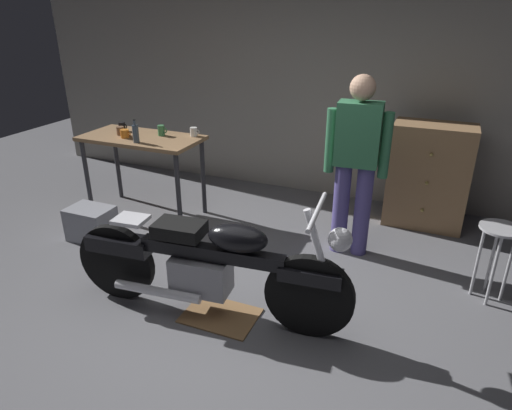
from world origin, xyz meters
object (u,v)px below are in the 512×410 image
at_px(mug_white_ceramic, 194,132).
at_px(mug_black_matte, 122,127).
at_px(wooden_dresser, 428,176).
at_px(mug_brown_stoneware, 121,131).
at_px(mug_green_speckled, 161,130).
at_px(bottle, 136,133).
at_px(motorcycle, 208,264).
at_px(shop_stool, 498,243).
at_px(storage_bin, 91,224).
at_px(mug_orange_travel, 125,134).
at_px(person_standing, 356,160).

bearing_deg(mug_white_ceramic, mug_black_matte, -172.25).
bearing_deg(wooden_dresser, mug_brown_stoneware, -163.14).
relative_size(mug_green_speckled, mug_white_ceramic, 1.03).
bearing_deg(bottle, motorcycle, -39.08).
xyz_separation_m(shop_stool, wooden_dresser, (-0.59, 1.24, 0.05)).
relative_size(motorcycle, wooden_dresser, 1.99).
distance_m(mug_black_matte, mug_brown_stoneware, 0.18).
xyz_separation_m(wooden_dresser, mug_brown_stoneware, (-3.15, -0.95, 0.40)).
relative_size(storage_bin, mug_white_ceramic, 4.06).
height_order(mug_orange_travel, mug_brown_stoneware, mug_brown_stoneware).
bearing_deg(bottle, person_standing, 5.66).
bearing_deg(mug_green_speckled, shop_stool, -7.42).
xyz_separation_m(person_standing, shop_stool, (1.20, -0.32, -0.43)).
bearing_deg(motorcycle, bottle, 135.51).
relative_size(shop_stool, bottle, 2.66).
distance_m(wooden_dresser, mug_brown_stoneware, 3.31).
bearing_deg(wooden_dresser, bottle, -158.08).
relative_size(wooden_dresser, mug_brown_stoneware, 9.71).
height_order(mug_brown_stoneware, bottle, bottle).
xyz_separation_m(storage_bin, mug_orange_travel, (0.03, 0.64, 0.77)).
bearing_deg(bottle, mug_brown_stoneware, 152.06).
height_order(shop_stool, bottle, bottle).
relative_size(wooden_dresser, bottle, 4.56).
relative_size(shop_stool, mug_black_matte, 6.03).
height_order(motorcycle, wooden_dresser, wooden_dresser).
height_order(storage_bin, bottle, bottle).
height_order(storage_bin, mug_green_speckled, mug_green_speckled).
distance_m(wooden_dresser, storage_bin, 3.51).
distance_m(person_standing, storage_bin, 2.68).
xyz_separation_m(motorcycle, wooden_dresser, (1.37, 2.30, 0.10)).
relative_size(person_standing, mug_orange_travel, 13.90).
height_order(motorcycle, mug_black_matte, same).
relative_size(person_standing, wooden_dresser, 1.52).
bearing_deg(storage_bin, mug_orange_travel, 87.60).
distance_m(wooden_dresser, mug_orange_travel, 3.23).
relative_size(wooden_dresser, storage_bin, 2.50).
xyz_separation_m(person_standing, mug_brown_stoneware, (-2.54, -0.04, 0.02)).
height_order(storage_bin, mug_brown_stoneware, mug_brown_stoneware).
relative_size(mug_green_speckled, mug_brown_stoneware, 0.99).
distance_m(mug_black_matte, bottle, 0.54).
distance_m(shop_stool, mug_orange_travel, 3.66).
bearing_deg(mug_white_ceramic, bottle, -133.68).
height_order(storage_bin, mug_black_matte, mug_black_matte).
bearing_deg(mug_orange_travel, shop_stool, -3.30).
height_order(mug_green_speckled, mug_white_ceramic, mug_green_speckled).
height_order(storage_bin, mug_white_ceramic, mug_white_ceramic).
bearing_deg(wooden_dresser, mug_white_ceramic, -163.90).
relative_size(wooden_dresser, mug_black_matte, 10.37).
bearing_deg(motorcycle, mug_black_matte, 135.92).
bearing_deg(shop_stool, mug_orange_travel, 176.70).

